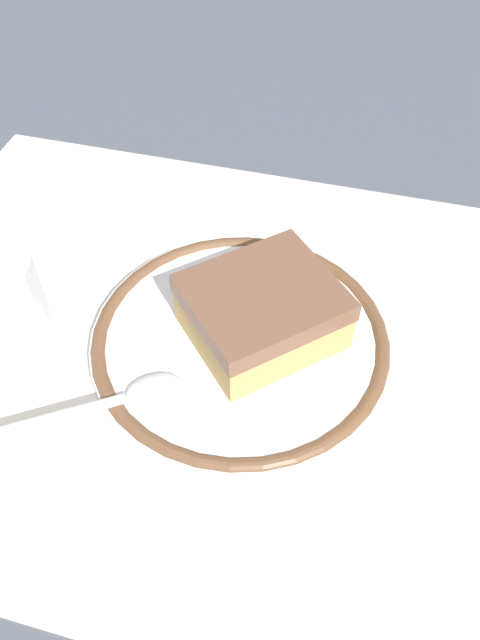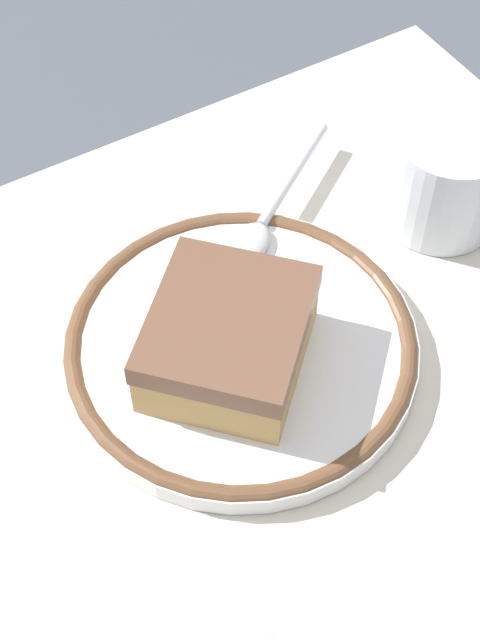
# 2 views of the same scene
# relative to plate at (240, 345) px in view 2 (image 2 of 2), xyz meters

# --- Properties ---
(ground_plane) EXTENTS (2.40, 2.40, 0.00)m
(ground_plane) POSITION_rel_plate_xyz_m (-0.02, 0.00, -0.01)
(ground_plane) COLOR #4C515B
(placemat) EXTENTS (0.56, 0.42, 0.00)m
(placemat) POSITION_rel_plate_xyz_m (-0.02, 0.00, -0.01)
(placemat) COLOR beige
(placemat) RESTS_ON ground_plane
(plate) EXTENTS (0.22, 0.22, 0.02)m
(plate) POSITION_rel_plate_xyz_m (0.00, 0.00, 0.00)
(plate) COLOR white
(plate) RESTS_ON placemat
(cake_slice) EXTENTS (0.13, 0.13, 0.04)m
(cake_slice) POSITION_rel_plate_xyz_m (0.01, 0.01, 0.03)
(cake_slice) COLOR tan
(cake_slice) RESTS_ON plate
(spoon) EXTENTS (0.13, 0.09, 0.01)m
(spoon) POSITION_rel_plate_xyz_m (-0.07, -0.08, 0.01)
(spoon) COLOR silver
(spoon) RESTS_ON plate
(cup) EXTENTS (0.08, 0.08, 0.07)m
(cup) POSITION_rel_plate_xyz_m (-0.18, -0.03, 0.02)
(cup) COLOR silver
(cup) RESTS_ON placemat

